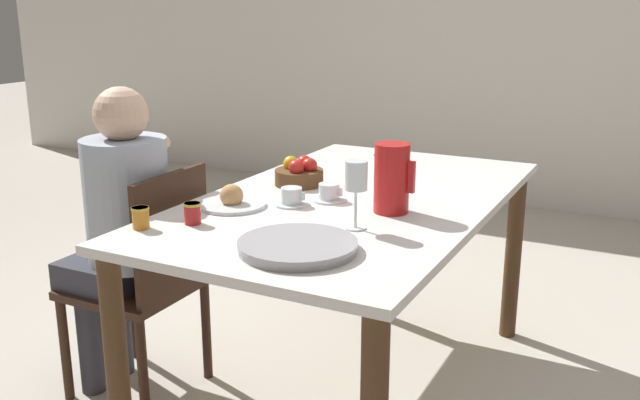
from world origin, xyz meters
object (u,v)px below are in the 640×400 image
object	(u,v)px
red_pitcher	(392,178)
wine_glass_water	(356,179)
chair_person_side	(148,278)
fruit_bowl	(299,174)
teacup_across	(329,193)
jam_jar_amber	(192,212)
serving_tray	(298,246)
person_seated	(122,219)
jam_jar_red	(141,217)
bread_plate	(232,201)
teacup_near_person	(292,198)

from	to	relation	value
red_pitcher	wine_glass_water	distance (m)	0.22
chair_person_side	fruit_bowl	world-z (taller)	fruit_bowl
teacup_across	jam_jar_amber	size ratio (longest dim) A/B	1.82
red_pitcher	wine_glass_water	xyz separation A→B (m)	(-0.03, -0.22, 0.04)
chair_person_side	wine_glass_water	xyz separation A→B (m)	(0.83, 0.00, 0.47)
serving_tray	jam_jar_amber	xyz separation A→B (m)	(-0.41, 0.07, 0.02)
person_seated	jam_jar_red	world-z (taller)	person_seated
wine_glass_water	chair_person_side	bearing A→B (deg)	-179.71
red_pitcher	jam_jar_red	bearing A→B (deg)	-139.94
red_pitcher	bread_plate	distance (m)	0.54
teacup_across	jam_jar_amber	world-z (taller)	jam_jar_amber
person_seated	serving_tray	world-z (taller)	person_seated
teacup_across	jam_jar_red	distance (m)	0.65
person_seated	jam_jar_amber	xyz separation A→B (m)	(0.45, -0.17, 0.13)
person_seated	teacup_across	world-z (taller)	person_seated
wine_glass_water	jam_jar_amber	distance (m)	0.52
jam_jar_red	fruit_bowl	xyz separation A→B (m)	(0.17, 0.69, 0.01)
wine_glass_water	teacup_across	bearing A→B (deg)	130.81
chair_person_side	wine_glass_water	distance (m)	0.95
teacup_near_person	red_pitcher	bearing A→B (deg)	13.17
jam_jar_red	jam_jar_amber	bearing A→B (deg)	44.67
jam_jar_red	fruit_bowl	size ratio (longest dim) A/B	0.37
red_pitcher	jam_jar_amber	bearing A→B (deg)	-141.07
wine_glass_water	bread_plate	bearing A→B (deg)	176.36
teacup_near_person	bread_plate	distance (m)	0.20
wine_glass_water	jam_jar_red	size ratio (longest dim) A/B	3.14
teacup_across	chair_person_side	bearing A→B (deg)	-158.02
person_seated	teacup_across	xyz separation A→B (m)	(0.70, 0.27, 0.12)
chair_person_side	red_pitcher	distance (m)	0.98
jam_jar_amber	serving_tray	bearing A→B (deg)	-9.91
teacup_near_person	jam_jar_amber	world-z (taller)	jam_jar_amber
person_seated	chair_person_side	bearing A→B (deg)	-78.98
chair_person_side	teacup_across	xyz separation A→B (m)	(0.62, 0.25, 0.34)
teacup_across	fruit_bowl	world-z (taller)	fruit_bowl
jam_jar_red	teacup_near_person	bearing A→B (deg)	57.30
serving_tray	fruit_bowl	world-z (taller)	fruit_bowl
bread_plate	red_pitcher	bearing A→B (deg)	20.35
red_pitcher	teacup_across	size ratio (longest dim) A/B	1.86
red_pitcher	jam_jar_red	distance (m)	0.80
chair_person_side	jam_jar_amber	world-z (taller)	chair_person_side
person_seated	teacup_near_person	size ratio (longest dim) A/B	9.53
teacup_near_person	bread_plate	xyz separation A→B (m)	(-0.17, -0.11, -0.01)
chair_person_side	teacup_near_person	xyz separation A→B (m)	(0.53, 0.14, 0.34)
teacup_across	serving_tray	size ratio (longest dim) A/B	0.37
fruit_bowl	teacup_near_person	bearing A→B (deg)	-66.64
jam_jar_red	serving_tray	bearing A→B (deg)	4.14
wine_glass_water	teacup_near_person	xyz separation A→B (m)	(-0.30, 0.14, -0.13)
jam_jar_amber	jam_jar_red	xyz separation A→B (m)	(-0.11, -0.11, 0.00)
bread_plate	fruit_bowl	bearing A→B (deg)	80.67
person_seated	red_pitcher	size ratio (longest dim) A/B	5.12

